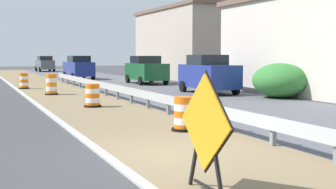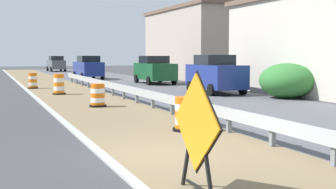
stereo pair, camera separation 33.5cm
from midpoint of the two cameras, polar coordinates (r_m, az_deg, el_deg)
The scene contains 16 objects.
ground_plane at distance 9.87m, azimuth 0.54°, elevation -7.63°, with size 160.00×160.00×0.00m, color #3D3D3F.
median_dirt_strip at distance 10.21m, azimuth 4.90°, elevation -7.20°, with size 4.06×120.00×0.01m, color #7F6B4C.
curb_near_edge at distance 9.46m, azimuth -6.82°, elevation -8.21°, with size 0.20×120.00×0.11m, color #ADADA8.
guardrail_median at distance 14.43m, azimuth 4.11°, elevation -1.52°, with size 0.18×47.45×0.71m.
warning_sign_diamond at distance 6.97m, azimuth 4.99°, elevation -4.20°, with size 0.07×1.61×1.94m.
traffic_barrel_nearest at distance 12.84m, azimuth 2.88°, elevation -2.70°, with size 0.69×0.69×0.97m.
traffic_barrel_close at distance 18.97m, azimuth -8.41°, elevation -0.25°, with size 0.72×0.72×0.97m.
traffic_barrel_mid at distance 25.30m, azimuth -13.31°, elevation 1.17°, with size 0.72×0.72×1.14m.
traffic_barrel_far at distance 30.21m, azimuth -16.48°, elevation 1.59°, with size 0.66×0.66×1.01m.
car_lead_near_lane at distance 61.21m, azimuth -13.88°, elevation 3.82°, with size 2.13×4.31×2.03m.
car_trailing_near_lane at distance 25.51m, azimuth 6.41°, elevation 2.59°, with size 2.20×4.27×2.18m.
car_lead_far_lane at distance 40.92m, azimuth -9.88°, elevation 3.41°, with size 2.13×4.68×2.10m.
car_mid_far_lane at distance 33.91m, azimuth -1.44°, elevation 3.16°, with size 2.22×4.60×2.10m.
roadside_shop_far at distance 42.03m, azimuth 4.52°, elevation 6.49°, with size 6.78×13.49×6.44m.
utility_pole_near at distance 26.08m, azimuth 15.71°, elevation 9.91°, with size 0.24×1.80×8.60m.
bush_roadside at distance 23.34m, azimuth 15.30°, elevation 1.71°, with size 2.80×2.80×1.76m, color #337533.
Camera 2 is at (-3.55, -8.95, 2.17)m, focal length 47.99 mm.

